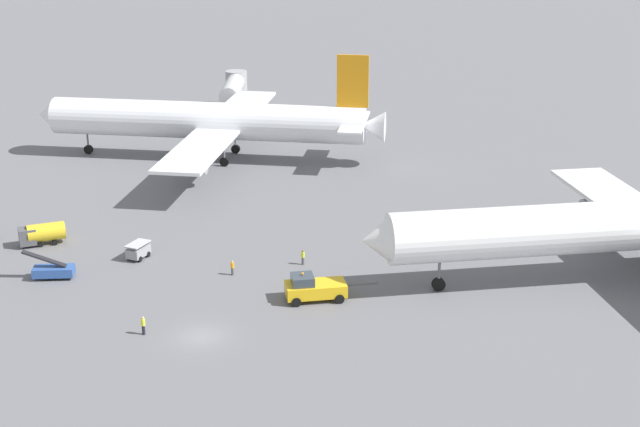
# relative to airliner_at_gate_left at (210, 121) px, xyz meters

# --- Properties ---
(ground_plane) EXTENTS (600.00, 600.00, 0.00)m
(ground_plane) POSITION_rel_airliner_at_gate_left_xyz_m (20.93, -51.77, -5.57)
(ground_plane) COLOR slate
(airliner_at_gate_left) EXTENTS (51.11, 47.20, 15.62)m
(airliner_at_gate_left) POSITION_rel_airliner_at_gate_left_xyz_m (0.00, 0.00, 0.00)
(airliner_at_gate_left) COLOR white
(airliner_at_gate_left) RESTS_ON ground
(pushback_tug) EXTENTS (8.62, 5.25, 2.85)m
(pushback_tug) POSITION_rel_airliner_at_gate_left_xyz_m (28.11, -41.74, -4.36)
(pushback_tug) COLOR gold
(pushback_tug) RESTS_ON ground
(gse_fuel_bowser_stubby) EXTENTS (5.02, 4.49, 2.40)m
(gse_fuel_bowser_stubby) POSITION_rel_airliner_at_gate_left_xyz_m (-4.59, -36.64, -4.23)
(gse_fuel_bowser_stubby) COLOR gold
(gse_fuel_bowser_stubby) RESTS_ON ground
(gse_belt_loader_portside) EXTENTS (5.04, 3.07, 3.02)m
(gse_belt_loader_portside) POSITION_rel_airliner_at_gate_left_xyz_m (1.61, -44.31, -4.74)
(gse_belt_loader_portside) COLOR #2D5199
(gse_belt_loader_portside) RESTS_ON ground
(gse_baggage_cart_trailing) EXTENTS (1.91, 2.91, 1.71)m
(gse_baggage_cart_trailing) POSITION_rel_airliner_at_gate_left_xyz_m (7.39, -37.23, -4.70)
(gse_baggage_cart_trailing) COLOR gray
(gse_baggage_cart_trailing) RESTS_ON ground
(ground_crew_ramp_agent_by_cones) EXTENTS (0.36, 0.36, 1.56)m
(ground_crew_ramp_agent_by_cones) POSITION_rel_airliner_at_gate_left_xyz_m (18.57, -38.53, -4.76)
(ground_crew_ramp_agent_by_cones) COLOR #4C4C51
(ground_crew_ramp_agent_by_cones) RESTS_ON ground
(ground_crew_wing_walker_right) EXTENTS (0.36, 0.36, 1.60)m
(ground_crew_wing_walker_right) POSITION_rel_airliner_at_gate_left_xyz_m (24.58, -33.92, -4.74)
(ground_crew_wing_walker_right) COLOR #4C4C51
(ground_crew_wing_walker_right) RESTS_ON ground
(ground_crew_marshaller_foreground) EXTENTS (0.36, 0.36, 1.72)m
(ground_crew_marshaller_foreground) POSITION_rel_airliner_at_gate_left_xyz_m (15.92, -52.89, -4.67)
(ground_crew_marshaller_foreground) COLOR black
(ground_crew_marshaller_foreground) RESTS_ON ground
(jet_bridge) EXTENTS (7.36, 15.96, 6.28)m
(jet_bridge) POSITION_rel_airliner_at_gate_left_xyz_m (-7.76, 28.62, -1.07)
(jet_bridge) COLOR #B7B7BC
(jet_bridge) RESTS_ON ground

